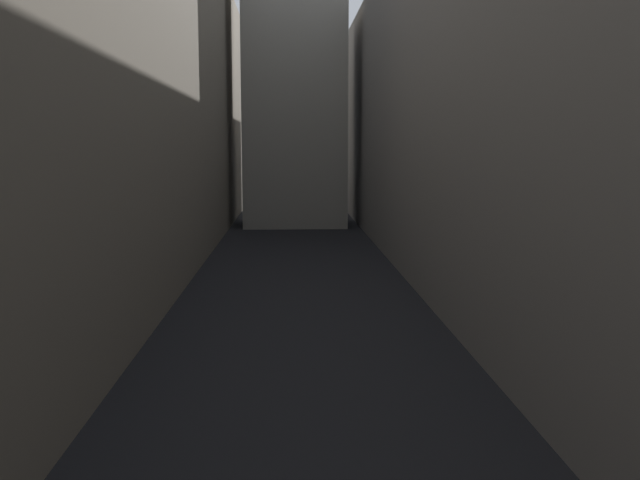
# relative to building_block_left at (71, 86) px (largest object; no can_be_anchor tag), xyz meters

# --- Properties ---
(ground_plane) EXTENTS (264.00, 264.00, 0.00)m
(ground_plane) POSITION_rel_building_block_left_xyz_m (12.67, -2.00, -10.13)
(ground_plane) COLOR black
(building_block_left) EXTENTS (14.35, 108.00, 20.26)m
(building_block_left) POSITION_rel_building_block_left_xyz_m (0.00, 0.00, 0.00)
(building_block_left) COLOR #756B5B
(building_block_left) RESTS_ON ground
(building_block_right) EXTENTS (13.22, 108.00, 18.33)m
(building_block_right) POSITION_rel_building_block_left_xyz_m (24.78, 0.00, -0.97)
(building_block_right) COLOR slate
(building_block_right) RESTS_ON ground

